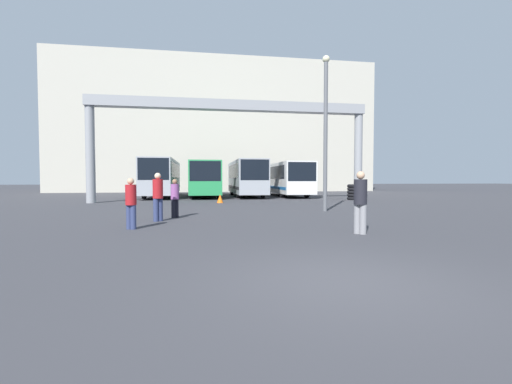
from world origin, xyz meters
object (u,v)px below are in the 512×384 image
Objects in this scene: tire_stack at (354,192)px; lamp_post at (326,127)px; pedestrian_near_left at (131,202)px; traffic_cone at (220,199)px; bus_slot_2 at (246,176)px; bus_slot_0 at (162,176)px; bus_slot_3 at (286,177)px; pedestrian_far_center at (360,201)px; pedestrian_mid_right at (175,197)px; pedestrian_near_right at (158,196)px; bus_slot_1 at (205,177)px.

tire_stack is 0.16× the size of lamp_post.
pedestrian_near_left is 2.82× the size of traffic_cone.
pedestrian_near_left is at bearing -107.59° from bus_slot_2.
traffic_cone is (4.76, -8.73, -1.60)m from bus_slot_0.
pedestrian_far_center is at bearing -98.54° from bus_slot_3.
bus_slot_3 is 7.67m from tire_stack.
traffic_cone is at bearing -170.41° from tire_stack.
pedestrian_mid_right reaches higher than traffic_cone.
bus_slot_3 reaches higher than pedestrian_far_center.
pedestrian_near_right is at bearing 97.83° from pedestrian_near_left.
pedestrian_far_center is at bearing -88.72° from bus_slot_2.
bus_slot_1 is at bearing -131.96° from pedestrian_near_right.
tire_stack is (15.23, -6.96, -1.29)m from bus_slot_0.
bus_slot_1 is 6.24× the size of pedestrian_mid_right.
bus_slot_1 is at bearing -178.36° from bus_slot_3.
bus_slot_2 reaches higher than pedestrian_far_center.
bus_slot_3 is 6.51× the size of pedestrian_mid_right.
pedestrian_mid_right is 0.87× the size of pedestrian_near_right.
bus_slot_1 is 17.99m from pedestrian_near_right.
bus_slot_2 is 21.13m from pedestrian_near_left.
pedestrian_near_right is 1.00× the size of pedestrian_far_center.
bus_slot_2 is at bearing 137.63° from pedestrian_far_center.
bus_slot_1 is 8.43× the size of tire_stack.
pedestrian_mid_right is at bearing -141.19° from tire_stack.
pedestrian_far_center reaches higher than pedestrian_near_left.
bus_slot_3 is (11.47, -0.38, -0.12)m from bus_slot_0.
bus_slot_2 is 3.82m from bus_slot_3.
traffic_cone is (2.36, 8.55, -0.57)m from pedestrian_mid_right.
bus_slot_0 reaches higher than pedestrian_far_center.
pedestrian_near_right is 1.55× the size of tire_stack.
bus_slot_1 is 16.76m from pedestrian_mid_right.
bus_slot_0 is 7.65m from bus_slot_2.
pedestrian_near_left is (-2.56, -19.87, -0.90)m from bus_slot_1.
bus_slot_0 reaches higher than tire_stack.
pedestrian_near_right is at bearing -96.25° from bus_slot_1.
bus_slot_3 is 17.94× the size of traffic_cone.
pedestrian_near_right reaches higher than traffic_cone.
traffic_cone is at bearing -83.39° from bus_slot_1.
bus_slot_0 is 6.99× the size of pedestrian_mid_right.
bus_slot_1 is at bearing 150.87° from tire_stack.
tire_stack is at bearing -60.19° from bus_slot_3.
bus_slot_1 reaches higher than pedestrian_mid_right.
bus_slot_3 is 5.70× the size of pedestrian_far_center.
bus_slot_0 is 19.24× the size of traffic_cone.
bus_slot_1 is at bearing -8.94° from bus_slot_0.
bus_slot_3 is at bearing -153.67° from pedestrian_near_right.
bus_slot_3 is 15.50m from lamp_post.
bus_slot_3 reaches higher than traffic_cone.
pedestrian_mid_right is (2.41, -17.28, -1.04)m from bus_slot_0.
bus_slot_0 is at bearing 59.39° from pedestrian_mid_right.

